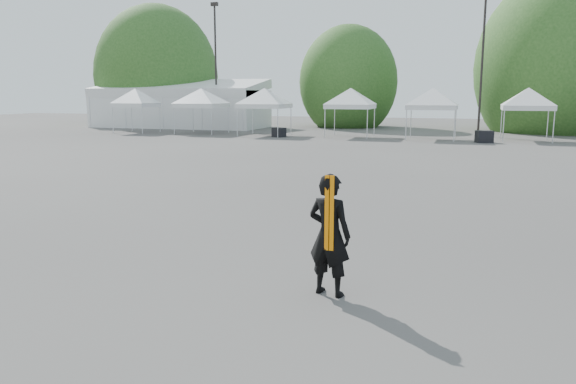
% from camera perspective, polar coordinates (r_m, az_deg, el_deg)
% --- Properties ---
extents(ground, '(120.00, 120.00, 0.00)m').
position_cam_1_polar(ground, '(10.42, 3.88, -6.74)').
color(ground, '#474442').
rests_on(ground, ground).
extents(marquee, '(15.00, 6.25, 4.23)m').
position_cam_1_polar(marquee, '(50.92, -10.91, 8.71)').
color(marquee, white).
rests_on(marquee, ground).
extents(light_pole_west, '(0.60, 0.25, 10.30)m').
position_cam_1_polar(light_pole_west, '(48.29, -7.36, 13.25)').
color(light_pole_west, black).
rests_on(light_pole_west, ground).
extents(light_pole_east, '(0.60, 0.25, 9.80)m').
position_cam_1_polar(light_pole_east, '(41.77, 19.15, 12.96)').
color(light_pole_east, black).
rests_on(light_pole_east, ground).
extents(tree_far_w, '(4.80, 4.80, 7.30)m').
position_cam_1_polar(tree_far_w, '(55.52, -13.18, 11.37)').
color(tree_far_w, '#382314').
rests_on(tree_far_w, ground).
extents(tree_mid_w, '(4.16, 4.16, 6.33)m').
position_cam_1_polar(tree_mid_w, '(50.77, 6.15, 11.04)').
color(tree_mid_w, '#382314').
rests_on(tree_mid_w, ground).
extents(tree_mid_e, '(5.12, 5.12, 7.79)m').
position_cam_1_polar(tree_mid_e, '(49.17, 26.09, 11.19)').
color(tree_mid_e, '#382314').
rests_on(tree_mid_e, ground).
extents(tent_a, '(3.84, 3.84, 3.88)m').
position_cam_1_polar(tent_a, '(44.68, -15.24, 9.77)').
color(tent_a, silver).
rests_on(tent_a, ground).
extents(tent_b, '(4.53, 4.53, 3.88)m').
position_cam_1_polar(tent_b, '(42.66, -8.82, 10.01)').
color(tent_b, silver).
rests_on(tent_b, ground).
extents(tent_c, '(4.50, 4.50, 3.88)m').
position_cam_1_polar(tent_c, '(40.18, -2.41, 10.12)').
color(tent_c, silver).
rests_on(tent_c, ground).
extents(tent_d, '(4.34, 4.34, 3.88)m').
position_cam_1_polar(tent_d, '(39.07, 6.39, 10.07)').
color(tent_d, silver).
rests_on(tent_d, ground).
extents(tent_e, '(4.46, 4.46, 3.88)m').
position_cam_1_polar(tent_e, '(38.01, 14.51, 9.82)').
color(tent_e, silver).
rests_on(tent_e, ground).
extents(tent_f, '(4.27, 4.27, 3.88)m').
position_cam_1_polar(tent_f, '(38.67, 23.25, 9.33)').
color(tent_f, silver).
rests_on(tent_f, ground).
extents(man, '(0.76, 0.59, 1.85)m').
position_cam_1_polar(man, '(8.38, 4.23, -4.35)').
color(man, black).
rests_on(man, ground).
extents(crate_west, '(1.01, 0.92, 0.64)m').
position_cam_1_polar(crate_west, '(38.78, -0.92, 6.08)').
color(crate_west, black).
rests_on(crate_west, ground).
extents(crate_mid, '(1.13, 0.99, 0.73)m').
position_cam_1_polar(crate_mid, '(36.34, 19.31, 5.33)').
color(crate_mid, black).
rests_on(crate_mid, ground).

